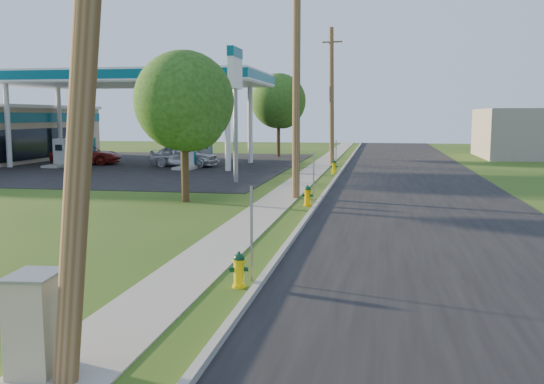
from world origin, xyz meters
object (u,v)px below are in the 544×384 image
at_px(fuel_pump_se, 206,154).
at_px(hydrant_near, 239,270).
at_px(hydrant_far, 334,167).
at_px(fuel_pump_sw, 89,152).
at_px(tree_verge, 186,105).
at_px(utility_pole_mid, 296,78).
at_px(car_red, 87,155).
at_px(fuel_pump_nw, 61,156).
at_px(tree_lot, 279,103).
at_px(fuel_pump_ne, 188,158).
at_px(utility_pole_far, 332,96).
at_px(utility_cabinet, 36,323).
at_px(hydrant_mid, 308,196).
at_px(price_pylon, 235,76).
at_px(car_silver, 184,155).

height_order(fuel_pump_se, hydrant_near, fuel_pump_se).
bearing_deg(hydrant_near, hydrant_far, 89.90).
relative_size(fuel_pump_sw, tree_verge, 0.53).
bearing_deg(hydrant_near, utility_pole_mid, 93.01).
height_order(utility_pole_mid, hydrant_far, utility_pole_mid).
xyz_separation_m(hydrant_near, car_red, (-17.76, 28.30, 0.31)).
relative_size(fuel_pump_nw, tree_lot, 0.46).
bearing_deg(tree_lot, fuel_pump_ne, -107.90).
xyz_separation_m(fuel_pump_nw, tree_lot, (12.98, 12.32, 3.75)).
distance_m(utility_pole_mid, fuel_pump_ne, 16.31).
bearing_deg(car_red, hydrant_near, -154.40).
distance_m(utility_pole_far, fuel_pump_sw, 18.39).
bearing_deg(hydrant_far, fuel_pump_ne, 169.41).
xyz_separation_m(fuel_pump_ne, fuel_pump_sw, (-9.00, 4.00, 0.00)).
bearing_deg(fuel_pump_nw, utility_pole_far, 15.61).
bearing_deg(fuel_pump_sw, fuel_pump_ne, -23.96).
bearing_deg(utility_cabinet, tree_verge, 101.03).
bearing_deg(utility_pole_far, tree_lot, 123.89).
distance_m(fuel_pump_se, tree_verge, 19.67).
relative_size(tree_lot, utility_cabinet, 5.07).
relative_size(tree_verge, car_red, 1.23).
relative_size(fuel_pump_ne, tree_verge, 0.53).
distance_m(hydrant_near, hydrant_mid, 11.27).
height_order(utility_pole_far, fuel_pump_ne, utility_pole_far).
bearing_deg(utility_pole_mid, tree_verge, -156.24).
bearing_deg(utility_pole_far, price_pylon, -107.33).
bearing_deg(fuel_pump_se, hydrant_far, -31.04).
bearing_deg(hydrant_far, fuel_pump_nw, 174.47).
bearing_deg(car_red, car_silver, -102.54).
relative_size(fuel_pump_sw, utility_cabinet, 2.34).
height_order(fuel_pump_nw, utility_cabinet, fuel_pump_nw).
bearing_deg(car_silver, fuel_pump_se, -6.98).
bearing_deg(tree_verge, car_silver, 108.83).
xyz_separation_m(hydrant_far, car_silver, (-10.34, 3.01, 0.38)).
distance_m(utility_cabinet, car_silver, 33.10).
distance_m(price_pylon, hydrant_near, 20.02).
bearing_deg(hydrant_mid, utility_pole_mid, 109.84).
height_order(hydrant_far, car_silver, car_silver).
height_order(fuel_pump_ne, car_silver, fuel_pump_ne).
bearing_deg(utility_pole_mid, hydrant_far, 86.21).
distance_m(fuel_pump_nw, price_pylon, 16.57).
xyz_separation_m(fuel_pump_nw, fuel_pump_sw, (0.00, 4.00, 0.00)).
distance_m(price_pylon, car_silver, 11.40).
relative_size(utility_pole_far, tree_verge, 1.59).
bearing_deg(fuel_pump_ne, utility_pole_mid, -55.60).
height_order(fuel_pump_sw, tree_lot, tree_lot).
bearing_deg(fuel_pump_nw, hydrant_near, -54.74).
xyz_separation_m(utility_pole_far, price_pylon, (-3.90, -12.50, 0.63)).
distance_m(utility_pole_far, fuel_pump_se, 9.84).
bearing_deg(fuel_pump_se, utility_cabinet, -77.24).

